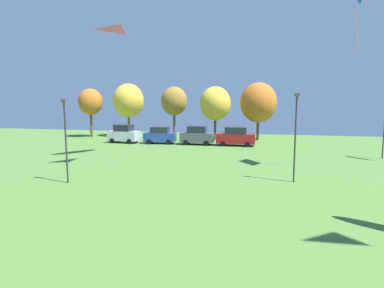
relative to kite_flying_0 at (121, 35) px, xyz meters
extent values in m
pyramid|color=#E54C93|center=(0.00, 0.00, 0.00)|extent=(2.51, 2.79, 0.44)
cylinder|color=orange|center=(18.03, 3.23, 0.37)|extent=(0.51, 0.22, 3.37)
cube|color=silver|center=(-7.04, 15.84, -9.99)|extent=(4.22, 2.20, 1.24)
cube|color=#1E232D|center=(-7.04, 15.84, -8.94)|extent=(2.39, 1.87, 0.87)
cylinder|color=black|center=(-5.88, 14.82, -10.61)|extent=(0.66, 0.28, 0.64)
cylinder|color=black|center=(-5.70, 16.62, -10.61)|extent=(0.66, 0.28, 0.64)
cylinder|color=black|center=(-8.38, 15.06, -10.61)|extent=(0.66, 0.28, 0.64)
cylinder|color=black|center=(-8.21, 16.86, -10.61)|extent=(0.66, 0.28, 0.64)
cube|color=#234299|center=(-2.12, 16.13, -10.05)|extent=(4.26, 2.24, 1.11)
cube|color=#1E232D|center=(-2.12, 16.13, -9.11)|extent=(2.41, 1.91, 0.77)
cylinder|color=black|center=(-0.76, 15.34, -10.61)|extent=(0.66, 0.28, 0.64)
cylinder|color=black|center=(-0.95, 17.17, -10.61)|extent=(0.66, 0.28, 0.64)
cylinder|color=black|center=(-3.29, 15.09, -10.61)|extent=(0.66, 0.28, 0.64)
cylinder|color=black|center=(-3.48, 16.91, -10.61)|extent=(0.66, 0.28, 0.64)
cube|color=#4C5156|center=(2.80, 16.20, -10.00)|extent=(4.23, 1.86, 1.22)
cube|color=#1E232D|center=(2.80, 16.20, -8.96)|extent=(2.34, 1.69, 0.85)
cylinder|color=black|center=(4.12, 15.32, -10.61)|extent=(0.64, 0.23, 0.64)
cylinder|color=black|center=(4.09, 17.12, -10.61)|extent=(0.64, 0.23, 0.64)
cylinder|color=black|center=(1.52, 15.28, -10.61)|extent=(0.64, 0.23, 0.64)
cylinder|color=black|center=(1.49, 17.07, -10.61)|extent=(0.64, 0.23, 0.64)
cube|color=maroon|center=(7.73, 16.24, -10.01)|extent=(4.75, 1.89, 1.19)
cube|color=#1E232D|center=(7.73, 16.24, -9.00)|extent=(2.62, 1.73, 0.84)
cylinder|color=black|center=(9.19, 15.30, -10.61)|extent=(0.64, 0.22, 0.64)
cylinder|color=black|center=(9.20, 17.17, -10.61)|extent=(0.64, 0.22, 0.64)
cylinder|color=black|center=(6.25, 15.31, -10.61)|extent=(0.64, 0.22, 0.64)
cylinder|color=black|center=(6.26, 17.18, -10.61)|extent=(0.64, 0.22, 0.64)
cylinder|color=#2D2D33|center=(22.67, 10.35, -8.28)|extent=(0.12, 0.12, 5.30)
cylinder|color=#2D2D33|center=(-2.09, -5.06, -8.11)|extent=(0.12, 0.12, 5.64)
cube|color=#4C4C51|center=(-2.09, -5.06, -5.17)|extent=(0.36, 0.20, 0.24)
cylinder|color=#2D2D33|center=(13.50, -1.32, -7.90)|extent=(0.12, 0.12, 6.05)
cube|color=#4C4C51|center=(13.50, -1.32, -4.76)|extent=(0.36, 0.20, 0.24)
cylinder|color=brown|center=(-14.67, 21.13, -8.95)|extent=(0.36, 0.36, 3.96)
ellipsoid|color=#BC6623|center=(-14.67, 21.13, -5.61)|extent=(3.61, 3.61, 3.97)
cylinder|color=brown|center=(-9.43, 23.22, -9.06)|extent=(0.36, 0.36, 3.74)
ellipsoid|color=gold|center=(-9.43, 23.22, -5.43)|extent=(4.69, 4.69, 5.16)
cylinder|color=brown|center=(-2.28, 23.65, -8.94)|extent=(0.36, 0.36, 3.98)
ellipsoid|color=olive|center=(-2.28, 23.65, -5.48)|extent=(3.91, 3.91, 4.30)
cylinder|color=brown|center=(4.24, 21.87, -9.18)|extent=(0.36, 0.36, 3.49)
ellipsoid|color=gold|center=(4.24, 21.87, -5.80)|extent=(4.36, 4.36, 4.79)
cylinder|color=brown|center=(10.18, 22.57, -9.24)|extent=(0.36, 0.36, 3.38)
ellipsoid|color=#BC6623|center=(10.18, 22.57, -5.65)|extent=(5.06, 5.06, 5.56)
camera|label=1|loc=(11.63, -26.14, -4.94)|focal=32.00mm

